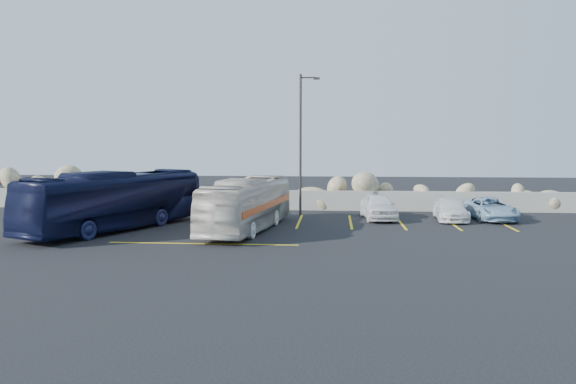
# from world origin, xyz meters

# --- Properties ---
(ground) EXTENTS (90.00, 90.00, 0.00)m
(ground) POSITION_xyz_m (0.00, 0.00, 0.00)
(ground) COLOR black
(ground) RESTS_ON ground
(seawall) EXTENTS (60.00, 0.40, 1.20)m
(seawall) POSITION_xyz_m (0.00, 12.00, 0.60)
(seawall) COLOR gray
(seawall) RESTS_ON ground
(riprap_pile) EXTENTS (54.00, 2.80, 2.60)m
(riprap_pile) POSITION_xyz_m (0.00, 13.20, 1.30)
(riprap_pile) COLOR #957E61
(riprap_pile) RESTS_ON ground
(parking_lines) EXTENTS (18.16, 9.36, 0.01)m
(parking_lines) POSITION_xyz_m (4.64, 5.57, 0.01)
(parking_lines) COLOR yellow
(parking_lines) RESTS_ON ground
(lamppost) EXTENTS (1.14, 0.18, 8.00)m
(lamppost) POSITION_xyz_m (2.56, 9.50, 4.30)
(lamppost) COLOR #322E2D
(lamppost) RESTS_ON ground
(vintage_bus) EXTENTS (3.39, 9.09, 2.47)m
(vintage_bus) POSITION_xyz_m (0.29, 3.97, 1.24)
(vintage_bus) COLOR beige
(vintage_bus) RESTS_ON ground
(tour_coach) EXTENTS (6.28, 10.22, 2.82)m
(tour_coach) POSITION_xyz_m (-6.00, 3.47, 1.41)
(tour_coach) COLOR black
(tour_coach) RESTS_ON ground
(car_a) EXTENTS (2.03, 4.23, 1.39)m
(car_a) POSITION_xyz_m (6.83, 8.21, 0.70)
(car_a) COLOR white
(car_a) RESTS_ON ground
(car_c) EXTENTS (1.83, 4.03, 1.15)m
(car_c) POSITION_xyz_m (10.69, 8.23, 0.57)
(car_c) COLOR white
(car_c) RESTS_ON ground
(car_d) EXTENTS (2.30, 4.46, 1.20)m
(car_d) POSITION_xyz_m (12.89, 8.59, 0.60)
(car_d) COLOR #95B9D4
(car_d) RESTS_ON ground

